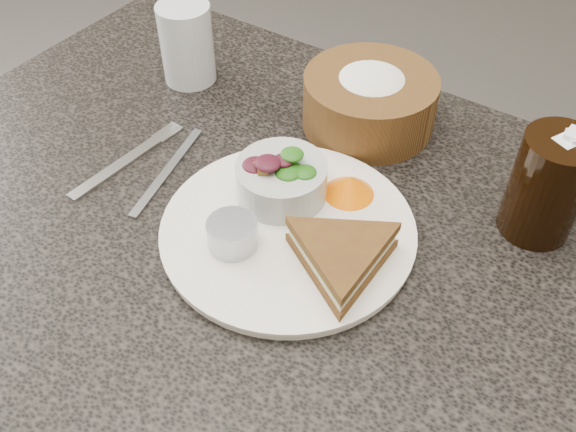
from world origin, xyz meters
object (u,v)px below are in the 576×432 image
(bread_basket, at_px, (370,93))
(dinner_plate, at_px, (288,231))
(sandwich, at_px, (342,256))
(cola_glass, at_px, (549,182))
(dining_table, at_px, (273,384))
(dressing_ramekin, at_px, (232,234))
(water_glass, at_px, (187,44))
(salad_bowl, at_px, (281,175))

(bread_basket, bearing_deg, dinner_plate, -83.64)
(sandwich, bearing_deg, dinner_plate, -162.66)
(dinner_plate, xyz_separation_m, bread_basket, (-0.03, 0.23, 0.04))
(sandwich, distance_m, cola_glass, 0.24)
(dining_table, relative_size, dressing_ramekin, 18.20)
(dinner_plate, bearing_deg, bread_basket, 96.36)
(dining_table, height_order, water_glass, water_glass)
(salad_bowl, xyz_separation_m, cola_glass, (0.26, 0.13, 0.03))
(bread_basket, distance_m, cola_glass, 0.26)
(bread_basket, bearing_deg, dining_table, -92.00)
(dining_table, height_order, bread_basket, bread_basket)
(dining_table, bearing_deg, bread_basket, 88.00)
(dressing_ramekin, height_order, cola_glass, cola_glass)
(bread_basket, bearing_deg, salad_bowl, -93.08)
(cola_glass, height_order, water_glass, cola_glass)
(salad_bowl, height_order, cola_glass, cola_glass)
(dinner_plate, height_order, bread_basket, bread_basket)
(sandwich, relative_size, dressing_ramekin, 2.57)
(bread_basket, height_order, cola_glass, cola_glass)
(sandwich, height_order, dressing_ramekin, sandwich)
(dining_table, distance_m, dressing_ramekin, 0.41)
(water_glass, bearing_deg, bread_basket, 10.10)
(sandwich, relative_size, bread_basket, 0.81)
(dinner_plate, distance_m, water_glass, 0.35)
(dinner_plate, relative_size, salad_bowl, 2.68)
(dinner_plate, xyz_separation_m, dressing_ramekin, (-0.03, -0.06, 0.02))
(sandwich, height_order, cola_glass, cola_glass)
(dining_table, relative_size, salad_bowl, 9.47)
(dining_table, xyz_separation_m, dressing_ramekin, (-0.00, -0.06, 0.40))
(sandwich, bearing_deg, dining_table, -162.89)
(sandwich, bearing_deg, bread_basket, 143.26)
(dining_table, xyz_separation_m, bread_basket, (0.01, 0.22, 0.42))
(dressing_ramekin, relative_size, water_glass, 0.48)
(dinner_plate, height_order, sandwich, sandwich)
(dressing_ramekin, bearing_deg, sandwich, 17.87)
(dinner_plate, distance_m, bread_basket, 0.24)
(dressing_ramekin, bearing_deg, water_glass, 137.70)
(dinner_plate, relative_size, dressing_ramekin, 5.15)
(dinner_plate, distance_m, salad_bowl, 0.06)
(sandwich, xyz_separation_m, bread_basket, (-0.10, 0.25, 0.02))
(dining_table, distance_m, water_glass, 0.53)
(dining_table, height_order, sandwich, sandwich)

